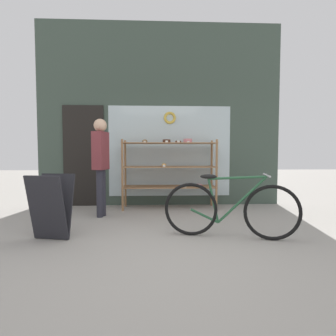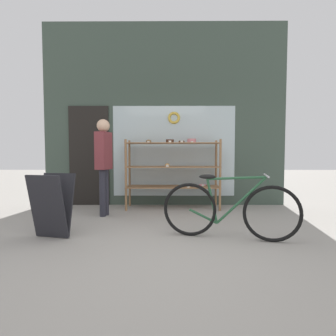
# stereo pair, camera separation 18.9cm
# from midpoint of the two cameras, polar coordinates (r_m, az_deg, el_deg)

# --- Properties ---
(ground_plane) EXTENTS (30.00, 30.00, 0.00)m
(ground_plane) POSITION_cam_midpoint_polar(r_m,az_deg,el_deg) (2.97, 0.01, -18.51)
(ground_plane) COLOR gray
(storefront_facade) EXTENTS (5.10, 0.13, 3.84)m
(storefront_facade) POSITION_cam_midpoint_polar(r_m,az_deg,el_deg) (5.66, -0.21, 10.86)
(storefront_facade) COLOR #3D4C42
(storefront_facade) RESTS_ON ground_plane
(display_case) EXTENTS (1.85, 0.50, 1.40)m
(display_case) POSITION_cam_midpoint_polar(r_m,az_deg,el_deg) (5.23, 2.28, 0.62)
(display_case) COLOR #8E6642
(display_case) RESTS_ON ground_plane
(bicycle) EXTENTS (1.70, 0.56, 0.84)m
(bicycle) POSITION_cam_midpoint_polar(r_m,az_deg,el_deg) (3.51, 14.63, -8.79)
(bicycle) COLOR black
(bicycle) RESTS_ON ground_plane
(sandwich_board) EXTENTS (0.54, 0.47, 0.83)m
(sandwich_board) POSITION_cam_midpoint_polar(r_m,az_deg,el_deg) (3.72, -22.62, -7.58)
(sandwich_board) COLOR #232328
(sandwich_board) RESTS_ON ground_plane
(pedestrian) EXTENTS (0.25, 0.35, 1.70)m
(pedestrian) POSITION_cam_midpoint_polar(r_m,az_deg,el_deg) (4.70, -12.71, 1.93)
(pedestrian) COLOR #282833
(pedestrian) RESTS_ON ground_plane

